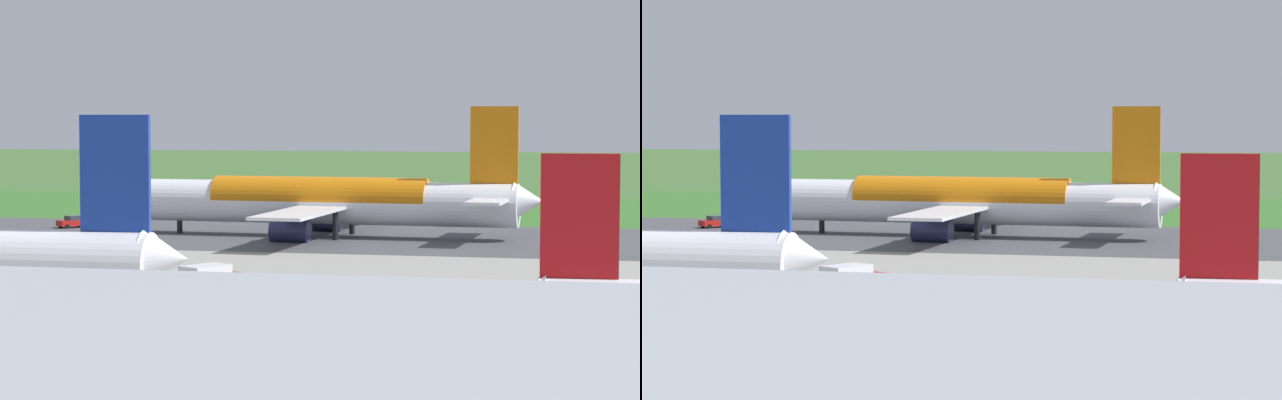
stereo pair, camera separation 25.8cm
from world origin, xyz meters
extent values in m
plane|color=#3D662D|center=(0.00, 0.00, 0.00)|extent=(800.00, 800.00, 0.00)
cube|color=#47474C|center=(0.00, 0.00, 0.03)|extent=(600.00, 38.87, 0.06)
cube|color=#346B27|center=(0.00, -43.06, 0.02)|extent=(600.00, 80.00, 0.04)
cylinder|color=white|center=(-6.76, 0.00, 4.20)|extent=(48.20, 7.59, 5.20)
cone|color=white|center=(18.71, -1.28, 4.20)|extent=(3.24, 5.08, 4.94)
cone|color=white|center=(-31.92, 1.26, 4.80)|extent=(3.72, 4.59, 4.42)
cube|color=orange|center=(-27.85, 1.06, 11.30)|extent=(5.62, 0.78, 9.00)
cube|color=white|center=(-27.57, 6.55, 5.00)|extent=(4.45, 9.19, 0.36)
cube|color=white|center=(-28.12, -4.44, 5.00)|extent=(4.45, 9.19, 0.36)
cube|color=white|center=(-7.20, 11.04, 3.80)|extent=(7.09, 22.27, 0.35)
cube|color=white|center=(-8.30, -10.94, 3.80)|extent=(7.09, 22.27, 0.35)
cylinder|color=#23284C|center=(-4.88, 7.42, 1.32)|extent=(4.63, 3.02, 2.80)
cylinder|color=#23284C|center=(-5.63, -7.57, 1.32)|extent=(4.63, 3.02, 2.80)
cylinder|color=black|center=(11.46, -0.91, 1.71)|extent=(0.70, 0.70, 3.42)
cylinder|color=black|center=(-9.55, 4.15, 1.71)|extent=(0.70, 0.70, 3.42)
cylinder|color=black|center=(-9.95, -3.84, 1.71)|extent=(0.70, 0.70, 3.42)
cylinder|color=orange|center=(-6.76, 0.00, 4.72)|extent=(26.63, 6.54, 5.23)
cone|color=white|center=(-36.27, 78.29, 3.78)|extent=(2.76, 3.49, 3.48)
cube|color=red|center=(-39.48, 78.28, 8.89)|extent=(4.41, 0.41, 7.08)
cone|color=white|center=(-10.40, 65.93, 4.46)|extent=(3.29, 4.14, 4.10)
cube|color=#19389E|center=(-6.61, 65.97, 10.49)|extent=(5.20, 0.52, 8.36)
cube|color=#B21914|center=(-10.93, 51.71, 1.10)|extent=(3.01, 3.01, 1.30)
cube|color=silver|center=(-9.52, 54.13, 1.55)|extent=(3.90, 4.44, 2.20)
cylinder|color=black|center=(-10.06, 51.21, 0.45)|extent=(0.71, 0.93, 0.90)
cylinder|color=black|center=(-11.79, 52.22, 0.45)|extent=(0.71, 0.93, 0.90)
cylinder|color=black|center=(-8.35, 54.15, 0.45)|extent=(0.71, 0.93, 0.90)
cylinder|color=black|center=(-10.08, 55.15, 0.45)|extent=(0.71, 0.93, 0.90)
cube|color=#B21914|center=(27.69, -5.43, 0.70)|extent=(4.00, 4.42, 0.75)
cube|color=#2D333D|center=(27.57, -5.58, 1.35)|extent=(2.69, 2.78, 0.55)
cylinder|color=black|center=(27.88, -3.80, 0.32)|extent=(0.57, 0.64, 0.64)
cylinder|color=black|center=(29.22, -4.84, 0.32)|extent=(0.57, 0.64, 0.64)
cylinder|color=black|center=(26.16, -6.01, 0.32)|extent=(0.57, 0.64, 0.64)
cylinder|color=black|center=(27.50, -7.05, 0.32)|extent=(0.57, 0.64, 0.64)
cylinder|color=slate|center=(-21.52, -42.66, 0.99)|extent=(0.10, 0.10, 1.98)
cube|color=red|center=(-21.52, -42.68, 2.28)|extent=(0.60, 0.04, 0.60)
cone|color=orange|center=(-16.75, -42.19, 0.28)|extent=(0.40, 0.40, 0.55)
camera|label=1|loc=(-41.19, 152.88, 14.43)|focal=72.79mm
camera|label=2|loc=(-41.44, 152.82, 14.43)|focal=72.79mm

